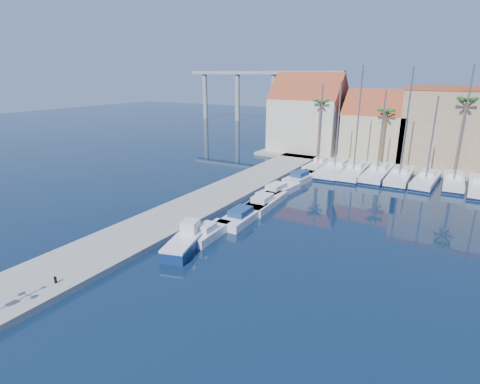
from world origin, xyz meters
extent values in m
plane|color=black|center=(0.00, 0.00, 0.00)|extent=(260.00, 260.00, 0.00)
cube|color=gray|center=(-9.00, 13.50, 0.25)|extent=(6.00, 77.00, 0.50)
cube|color=gray|center=(10.00, 48.00, 0.25)|extent=(54.00, 16.00, 0.50)
cylinder|color=black|center=(-7.38, -4.55, 0.73)|extent=(0.18, 0.18, 0.45)
cube|color=navy|center=(-3.86, 4.68, 0.43)|extent=(3.48, 6.09, 0.87)
cube|color=white|center=(-3.86, 4.68, 0.96)|extent=(3.48, 6.09, 0.19)
cube|color=white|center=(-4.19, 5.79, 1.49)|extent=(1.64, 1.83, 1.06)
cube|color=white|center=(-3.48, 7.59, 0.40)|extent=(1.86, 5.08, 0.80)
cube|color=white|center=(-3.45, 7.09, 1.10)|extent=(1.21, 1.81, 0.60)
cube|color=white|center=(-3.01, 12.68, 0.40)|extent=(2.50, 7.08, 0.80)
cube|color=navy|center=(-2.98, 11.98, 1.10)|extent=(1.66, 2.51, 0.60)
cube|color=white|center=(-3.08, 17.38, 0.40)|extent=(2.66, 7.38, 0.80)
cube|color=white|center=(-3.05, 16.65, 1.10)|extent=(1.74, 2.62, 0.60)
cube|color=white|center=(-3.60, 22.01, 0.40)|extent=(2.94, 7.16, 0.80)
cube|color=white|center=(-3.67, 21.32, 1.10)|extent=(1.81, 2.59, 0.60)
cube|color=white|center=(-3.49, 28.98, 0.40)|extent=(2.90, 7.23, 0.80)
cube|color=navy|center=(-3.55, 28.28, 1.10)|extent=(1.80, 2.60, 0.60)
cube|color=white|center=(-3.20, 33.83, 0.40)|extent=(2.39, 6.90, 0.80)
cube|color=white|center=(-3.22, 33.15, 1.10)|extent=(1.60, 2.44, 0.60)
cube|color=white|center=(-3.77, 36.34, 0.50)|extent=(2.35, 8.23, 1.00)
cube|color=#0C193C|center=(-3.77, 36.34, 0.18)|extent=(2.42, 8.29, 0.28)
cube|color=white|center=(-3.75, 37.16, 1.30)|extent=(1.56, 2.49, 0.60)
cylinder|color=slate|center=(-3.78, 35.93, 6.67)|extent=(0.20, 0.20, 11.33)
cube|color=white|center=(-0.99, 35.73, 0.50)|extent=(3.33, 11.84, 1.00)
cube|color=#0C193C|center=(-0.99, 35.73, 0.18)|extent=(3.40, 11.90, 0.28)
cube|color=white|center=(-1.02, 36.91, 1.30)|extent=(2.22, 3.58, 0.60)
cylinder|color=slate|center=(-0.98, 35.14, 6.88)|extent=(0.20, 0.20, 11.77)
cube|color=white|center=(1.77, 35.41, 0.50)|extent=(3.24, 10.66, 1.00)
cube|color=#0C193C|center=(1.77, 35.41, 0.18)|extent=(3.31, 10.73, 0.28)
cube|color=white|center=(1.72, 36.46, 1.30)|extent=(2.07, 3.25, 0.60)
cylinder|color=slate|center=(1.79, 34.88, 7.90)|extent=(0.20, 0.20, 13.81)
cube|color=white|center=(4.82, 36.20, 0.50)|extent=(2.81, 10.81, 1.00)
cube|color=#0C193C|center=(4.82, 36.20, 0.18)|extent=(2.87, 10.87, 0.28)
cube|color=white|center=(4.83, 37.29, 1.30)|extent=(1.97, 3.24, 0.60)
cylinder|color=slate|center=(4.82, 35.66, 6.38)|extent=(0.20, 0.20, 10.75)
cube|color=white|center=(7.77, 35.92, 0.50)|extent=(2.84, 10.22, 1.00)
cube|color=#0C193C|center=(7.77, 35.92, 0.18)|extent=(2.90, 10.28, 0.28)
cube|color=white|center=(7.75, 36.94, 1.30)|extent=(1.91, 3.09, 0.60)
cylinder|color=slate|center=(7.78, 35.41, 7.79)|extent=(0.20, 0.20, 13.59)
cube|color=white|center=(11.03, 35.70, 0.50)|extent=(3.13, 9.62, 1.00)
cube|color=#0C193C|center=(11.03, 35.70, 0.18)|extent=(3.19, 9.69, 0.28)
cube|color=white|center=(11.09, 36.64, 1.30)|extent=(1.92, 2.96, 0.60)
cylinder|color=slate|center=(10.99, 35.23, 6.10)|extent=(0.20, 0.20, 10.20)
cube|color=white|center=(14.10, 36.67, 0.50)|extent=(2.67, 9.04, 1.00)
cube|color=#0C193C|center=(14.10, 36.67, 0.18)|extent=(2.73, 9.10, 0.28)
cube|color=white|center=(14.07, 37.56, 1.30)|extent=(1.73, 2.75, 0.60)
cylinder|color=slate|center=(14.12, 36.22, 7.94)|extent=(0.20, 0.20, 13.88)
cube|color=#0C193C|center=(17.07, 35.93, 0.18)|extent=(2.79, 10.25, 0.28)
cube|color=beige|center=(-10.00, 47.00, 5.00)|extent=(12.00, 9.00, 9.00)
cube|color=maroon|center=(-10.00, 47.00, 9.50)|extent=(12.30, 9.00, 9.00)
cube|color=tan|center=(2.00, 47.00, 4.00)|extent=(10.00, 8.00, 7.00)
cube|color=maroon|center=(2.00, 47.00, 7.50)|extent=(10.30, 8.00, 8.00)
cube|color=#9E8261|center=(13.00, 48.00, 6.00)|extent=(14.00, 10.00, 11.00)
cube|color=maroon|center=(13.00, 48.00, 11.75)|extent=(14.20, 10.20, 0.50)
cylinder|color=brown|center=(-6.00, 42.00, 5.00)|extent=(0.36, 0.36, 9.00)
sphere|color=#1B601E|center=(-6.00, 42.00, 9.35)|extent=(2.60, 2.60, 2.60)
cylinder|color=brown|center=(4.00, 42.00, 4.50)|extent=(0.36, 0.36, 8.00)
sphere|color=#1B601E|center=(4.00, 42.00, 8.35)|extent=(2.60, 2.60, 2.60)
cylinder|color=brown|center=(14.00, 42.00, 5.50)|extent=(0.36, 0.36, 10.00)
sphere|color=#1B601E|center=(14.00, 42.00, 10.35)|extent=(2.60, 2.60, 2.60)
cube|color=#9E9E99|center=(-38.00, 82.00, 14.00)|extent=(48.00, 2.20, 0.90)
cylinder|color=#9E9E99|center=(-58.00, 82.00, 7.00)|extent=(1.40, 1.40, 14.00)
cylinder|color=#9E9E99|center=(-46.00, 82.00, 7.00)|extent=(1.40, 1.40, 14.00)
cylinder|color=#9E9E99|center=(-34.00, 82.00, 7.00)|extent=(1.40, 1.40, 14.00)
cylinder|color=#9E9E99|center=(-22.00, 82.00, 7.00)|extent=(1.40, 1.40, 14.00)
camera|label=1|loc=(14.35, -16.95, 13.77)|focal=28.00mm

